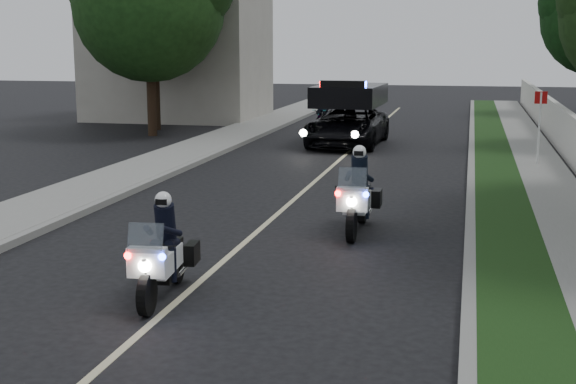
% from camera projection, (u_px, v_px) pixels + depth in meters
% --- Properties ---
extents(ground, '(120.00, 120.00, 0.00)m').
position_uv_depth(ground, '(184.00, 295.00, 11.52)').
color(ground, black).
rests_on(ground, ground).
extents(curb_right, '(0.20, 60.00, 0.15)m').
position_uv_depth(curb_right, '(471.00, 184.00, 20.15)').
color(curb_right, gray).
rests_on(curb_right, ground).
extents(grass_verge, '(1.20, 60.00, 0.16)m').
position_uv_depth(grass_verge, '(499.00, 185.00, 19.99)').
color(grass_verge, '#193814').
rests_on(grass_verge, ground).
extents(sidewalk_right, '(1.40, 60.00, 0.16)m').
position_uv_depth(sidewalk_right, '(552.00, 187.00, 19.70)').
color(sidewalk_right, gray).
rests_on(sidewalk_right, ground).
extents(curb_left, '(0.20, 60.00, 0.15)m').
position_uv_depth(curb_left, '(173.00, 173.00, 21.99)').
color(curb_left, gray).
rests_on(curb_left, ground).
extents(sidewalk_left, '(2.00, 60.00, 0.16)m').
position_uv_depth(sidewalk_left, '(137.00, 171.00, 22.23)').
color(sidewalk_left, gray).
rests_on(sidewalk_left, ground).
extents(building_far, '(8.00, 6.00, 7.00)m').
position_uv_depth(building_far, '(178.00, 47.00, 37.97)').
color(building_far, '#A8A396').
rests_on(building_far, ground).
extents(lane_marking, '(0.12, 50.00, 0.01)m').
position_uv_depth(lane_marking, '(315.00, 181.00, 21.08)').
color(lane_marking, '#BFB78C').
rests_on(lane_marking, ground).
extents(police_moto_left, '(0.83, 1.89, 1.56)m').
position_uv_depth(police_moto_left, '(164.00, 297.00, 11.43)').
color(police_moto_left, silver).
rests_on(police_moto_left, ground).
extents(police_moto_right, '(0.73, 2.02, 1.71)m').
position_uv_depth(police_moto_right, '(357.00, 232.00, 15.42)').
color(police_moto_right, white).
rests_on(police_moto_right, ground).
extents(police_suv, '(2.60, 5.34, 2.56)m').
position_uv_depth(police_suv, '(347.00, 145.00, 28.44)').
color(police_suv, black).
rests_on(police_suv, ground).
extents(bicycle, '(0.80, 1.77, 0.90)m').
position_uv_depth(bicycle, '(322.00, 130.00, 33.51)').
color(bicycle, black).
rests_on(bicycle, ground).
extents(cyclist, '(0.60, 0.42, 1.57)m').
position_uv_depth(cyclist, '(322.00, 130.00, 33.51)').
color(cyclist, black).
rests_on(cyclist, ground).
extents(sign_post, '(0.41, 0.41, 2.36)m').
position_uv_depth(sign_post, '(537.00, 169.00, 23.16)').
color(sign_post, '#AC0C1E').
rests_on(sign_post, ground).
extents(tree_left_near, '(7.62, 7.62, 9.92)m').
position_uv_depth(tree_left_near, '(153.00, 136.00, 31.39)').
color(tree_left_near, '#1B4115').
rests_on(tree_left_near, ground).
extents(tree_left_far, '(7.45, 7.45, 10.08)m').
position_uv_depth(tree_left_far, '(157.00, 130.00, 33.61)').
color(tree_left_far, '#143511').
rests_on(tree_left_far, ground).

